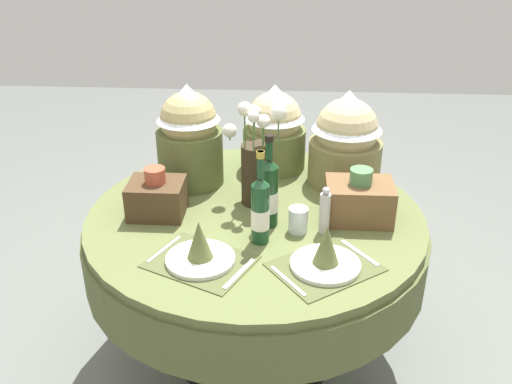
% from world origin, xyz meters
% --- Properties ---
extents(ground, '(8.00, 8.00, 0.00)m').
position_xyz_m(ground, '(0.00, 0.00, 0.00)').
color(ground, slate).
extents(dining_table, '(1.37, 1.37, 0.72)m').
position_xyz_m(dining_table, '(0.00, 0.00, 0.58)').
color(dining_table, '#5B6638').
rests_on(dining_table, ground).
extents(place_setting_left, '(0.42, 0.38, 0.16)m').
position_xyz_m(place_setting_left, '(-0.17, -0.35, 0.77)').
color(place_setting_left, '#4E562F').
rests_on(place_setting_left, dining_table).
extents(place_setting_right, '(0.43, 0.41, 0.16)m').
position_xyz_m(place_setting_right, '(0.26, -0.36, 0.77)').
color(place_setting_right, '#4E562F').
rests_on(place_setting_right, dining_table).
extents(flower_vase, '(0.26, 0.23, 0.44)m').
position_xyz_m(flower_vase, '(0.00, 0.10, 0.90)').
color(flower_vase, '#332819').
rests_on(flower_vase, dining_table).
extents(wine_bottle_left, '(0.07, 0.07, 0.37)m').
position_xyz_m(wine_bottle_left, '(0.05, -0.08, 0.86)').
color(wine_bottle_left, '#143819').
rests_on(wine_bottle_left, dining_table).
extents(wine_bottle_centre, '(0.07, 0.07, 0.36)m').
position_xyz_m(wine_bottle_centre, '(0.03, -0.20, 0.86)').
color(wine_bottle_centre, '#194223').
rests_on(wine_bottle_centre, dining_table).
extents(tumbler_near_right, '(0.07, 0.07, 0.10)m').
position_xyz_m(tumbler_near_right, '(0.17, -0.12, 0.77)').
color(tumbler_near_right, silver).
rests_on(tumbler_near_right, dining_table).
extents(pepper_mill, '(0.04, 0.04, 0.19)m').
position_xyz_m(pepper_mill, '(0.26, -0.12, 0.81)').
color(pepper_mill, '#B7B2AD').
rests_on(pepper_mill, dining_table).
extents(gift_tub_back_left, '(0.28, 0.28, 0.44)m').
position_xyz_m(gift_tub_back_left, '(-0.30, 0.27, 0.96)').
color(gift_tub_back_left, '#566033').
rests_on(gift_tub_back_left, dining_table).
extents(gift_tub_back_centre, '(0.29, 0.29, 0.39)m').
position_xyz_m(gift_tub_back_centre, '(0.06, 0.46, 0.93)').
color(gift_tub_back_centre, olive).
rests_on(gift_tub_back_centre, dining_table).
extents(gift_tub_back_right, '(0.31, 0.31, 0.42)m').
position_xyz_m(gift_tub_back_right, '(0.37, 0.31, 0.94)').
color(gift_tub_back_right, olive).
rests_on(gift_tub_back_right, dining_table).
extents(woven_basket_side_left, '(0.22, 0.18, 0.20)m').
position_xyz_m(woven_basket_side_left, '(-0.39, -0.02, 0.80)').
color(woven_basket_side_left, '#47331E').
rests_on(woven_basket_side_left, dining_table).
extents(woven_basket_side_right, '(0.26, 0.19, 0.21)m').
position_xyz_m(woven_basket_side_right, '(0.40, -0.01, 0.81)').
color(woven_basket_side_right, brown).
rests_on(woven_basket_side_right, dining_table).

